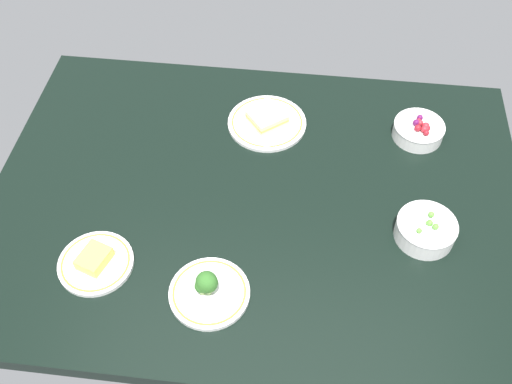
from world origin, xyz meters
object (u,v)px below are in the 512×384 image
at_px(bowl_peas, 426,229).
at_px(plate_cheese, 95,262).
at_px(plate_sandwich, 266,121).
at_px(bowl_berries, 419,130).
at_px(plate_broccoli, 208,290).

xyz_separation_m(bowl_peas, plate_cheese, (-0.78, -0.18, -0.02)).
bearing_deg(plate_sandwich, bowl_berries, 0.21).
distance_m(plate_broccoli, bowl_berries, 0.76).
distance_m(bowl_peas, plate_broccoli, 0.55).
distance_m(bowl_peas, plate_sandwich, 0.55).
bearing_deg(plate_sandwich, plate_cheese, -124.02).
bearing_deg(bowl_peas, plate_sandwich, 140.88).
distance_m(bowl_berries, plate_cheese, 0.95).
relative_size(plate_broccoli, plate_sandwich, 0.83).
relative_size(plate_cheese, plate_sandwich, 0.79).
height_order(plate_cheese, plate_sandwich, same).
xyz_separation_m(plate_broccoli, plate_sandwich, (0.07, 0.57, -0.01)).
relative_size(bowl_peas, plate_sandwich, 0.65).
relative_size(plate_broccoli, plate_cheese, 1.04).
relative_size(bowl_peas, plate_cheese, 0.82).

